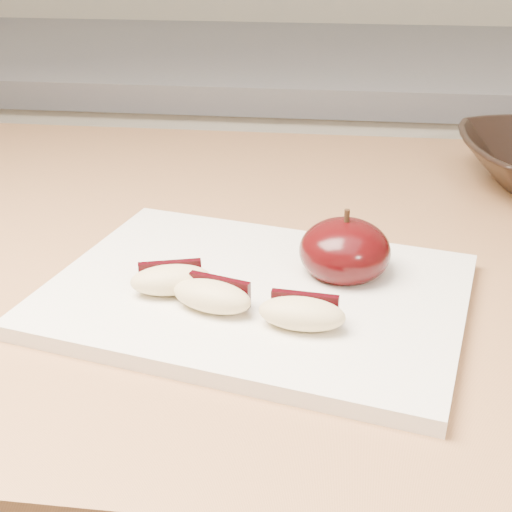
# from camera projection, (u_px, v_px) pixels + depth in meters

# --- Properties ---
(back_cabinet) EXTENTS (2.40, 0.62, 0.94)m
(back_cabinet) POSITION_uv_depth(u_px,v_px,m) (302.00, 287.00, 1.43)
(back_cabinet) COLOR silver
(back_cabinet) RESTS_ON ground
(cutting_board) EXTENTS (0.33, 0.27, 0.01)m
(cutting_board) POSITION_uv_depth(u_px,v_px,m) (256.00, 294.00, 0.52)
(cutting_board) COLOR white
(cutting_board) RESTS_ON island_counter
(apple_half) EXTENTS (0.08, 0.08, 0.06)m
(apple_half) POSITION_uv_depth(u_px,v_px,m) (345.00, 251.00, 0.53)
(apple_half) COLOR black
(apple_half) RESTS_ON cutting_board
(apple_wedge_a) EXTENTS (0.06, 0.04, 0.02)m
(apple_wedge_a) POSITION_uv_depth(u_px,v_px,m) (171.00, 279.00, 0.50)
(apple_wedge_a) COLOR #D7BF88
(apple_wedge_a) RESTS_ON cutting_board
(apple_wedge_b) EXTENTS (0.06, 0.04, 0.02)m
(apple_wedge_b) POSITION_uv_depth(u_px,v_px,m) (213.00, 296.00, 0.48)
(apple_wedge_b) COLOR #D7BF88
(apple_wedge_b) RESTS_ON cutting_board
(apple_wedge_c) EXTENTS (0.06, 0.03, 0.02)m
(apple_wedge_c) POSITION_uv_depth(u_px,v_px,m) (302.00, 313.00, 0.46)
(apple_wedge_c) COLOR #D7BF88
(apple_wedge_c) RESTS_ON cutting_board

